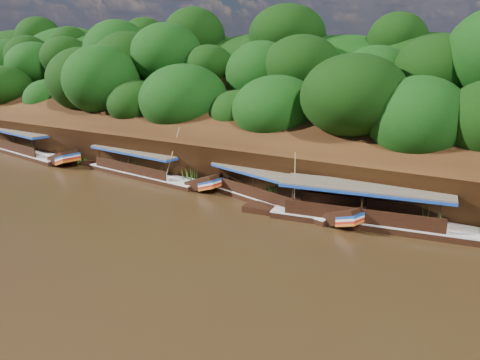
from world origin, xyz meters
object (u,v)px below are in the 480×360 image
(boat_1, at_px, (276,198))
(boat_3, at_px, (32,151))
(boat_2, at_px, (150,172))
(boat_0, at_px, (390,220))

(boat_1, bearing_deg, boat_3, -165.98)
(boat_2, xyz_separation_m, boat_3, (-16.86, -0.15, 0.07))
(boat_0, bearing_deg, boat_3, 169.46)
(boat_1, distance_m, boat_3, 29.95)
(boat_0, bearing_deg, boat_2, 168.12)
(boat_1, distance_m, boat_2, 13.11)
(boat_3, bearing_deg, boat_2, 8.26)
(boat_0, distance_m, boat_3, 38.28)
(boat_1, relative_size, boat_3, 0.90)
(boat_0, xyz_separation_m, boat_2, (-21.42, 0.96, -0.05))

